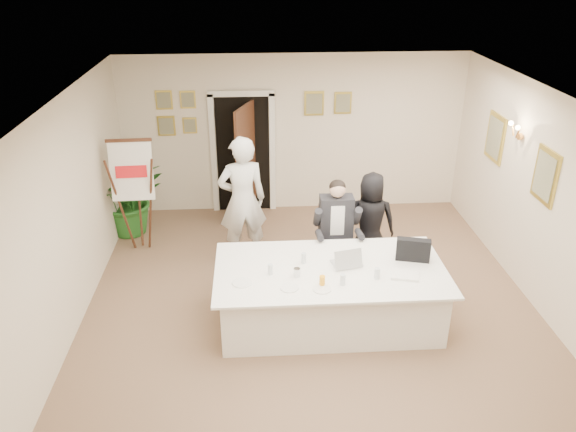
% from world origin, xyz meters
% --- Properties ---
extents(floor, '(7.00, 7.00, 0.00)m').
position_xyz_m(floor, '(0.00, 0.00, 0.00)').
color(floor, brown).
rests_on(floor, ground).
extents(ceiling, '(6.00, 7.00, 0.02)m').
position_xyz_m(ceiling, '(0.00, 0.00, 2.80)').
color(ceiling, white).
rests_on(ceiling, wall_back).
extents(wall_back, '(6.00, 0.10, 2.80)m').
position_xyz_m(wall_back, '(0.00, 3.50, 1.40)').
color(wall_back, beige).
rests_on(wall_back, floor).
extents(wall_left, '(0.10, 7.00, 2.80)m').
position_xyz_m(wall_left, '(-3.00, 0.00, 1.40)').
color(wall_left, beige).
rests_on(wall_left, floor).
extents(wall_right, '(0.10, 7.00, 2.80)m').
position_xyz_m(wall_right, '(3.00, 0.00, 1.40)').
color(wall_right, beige).
rests_on(wall_right, floor).
extents(doorway, '(1.14, 0.86, 2.20)m').
position_xyz_m(doorway, '(-0.88, 3.32, 1.04)').
color(doorway, black).
rests_on(doorway, floor).
extents(pictures_back_wall, '(3.40, 0.06, 0.80)m').
position_xyz_m(pictures_back_wall, '(-0.80, 3.47, 1.85)').
color(pictures_back_wall, gold).
rests_on(pictures_back_wall, wall_back).
extents(pictures_right_wall, '(0.06, 2.20, 0.80)m').
position_xyz_m(pictures_right_wall, '(2.97, 1.20, 1.75)').
color(pictures_right_wall, gold).
rests_on(pictures_right_wall, wall_right).
extents(wall_sconce, '(0.20, 0.30, 0.24)m').
position_xyz_m(wall_sconce, '(2.90, 1.20, 2.10)').
color(wall_sconce, gold).
rests_on(wall_sconce, wall_right).
extents(conference_table, '(2.86, 1.52, 0.78)m').
position_xyz_m(conference_table, '(0.20, -0.07, 0.39)').
color(conference_table, white).
rests_on(conference_table, floor).
extents(seated_man, '(0.67, 0.71, 1.50)m').
position_xyz_m(seated_man, '(0.43, 1.04, 0.75)').
color(seated_man, black).
rests_on(seated_man, floor).
extents(flip_chart, '(0.64, 0.41, 1.81)m').
position_xyz_m(flip_chart, '(-2.54, 2.02, 0.84)').
color(flip_chart, '#382211').
rests_on(flip_chart, floor).
extents(standing_man, '(0.80, 0.61, 1.97)m').
position_xyz_m(standing_man, '(-0.90, 1.60, 0.99)').
color(standing_man, silver).
rests_on(standing_man, floor).
extents(standing_woman, '(0.79, 0.58, 1.49)m').
position_xyz_m(standing_woman, '(0.97, 1.28, 0.74)').
color(standing_woman, black).
rests_on(standing_woman, floor).
extents(potted_palm, '(1.45, 1.39, 1.25)m').
position_xyz_m(potted_palm, '(-2.80, 2.65, 0.62)').
color(potted_palm, '#216020').
rests_on(potted_palm, floor).
extents(laptop, '(0.43, 0.44, 0.28)m').
position_xyz_m(laptop, '(0.41, 0.03, 0.91)').
color(laptop, '#B7BABC').
rests_on(laptop, conference_table).
extents(laptop_bag, '(0.44, 0.22, 0.30)m').
position_xyz_m(laptop_bag, '(1.26, 0.07, 0.92)').
color(laptop_bag, black).
rests_on(laptop_bag, conference_table).
extents(paper_stack, '(0.37, 0.30, 0.03)m').
position_xyz_m(paper_stack, '(1.07, -0.32, 0.79)').
color(paper_stack, white).
rests_on(paper_stack, conference_table).
extents(plate_left, '(0.30, 0.30, 0.01)m').
position_xyz_m(plate_left, '(-0.90, -0.34, 0.78)').
color(plate_left, white).
rests_on(plate_left, conference_table).
extents(plate_mid, '(0.26, 0.26, 0.01)m').
position_xyz_m(plate_mid, '(-0.34, -0.49, 0.78)').
color(plate_mid, white).
rests_on(plate_mid, conference_table).
extents(plate_near, '(0.24, 0.24, 0.01)m').
position_xyz_m(plate_near, '(0.03, -0.54, 0.78)').
color(plate_near, white).
rests_on(plate_near, conference_table).
extents(glass_a, '(0.08, 0.08, 0.14)m').
position_xyz_m(glass_a, '(-0.55, -0.16, 0.84)').
color(glass_a, silver).
rests_on(glass_a, conference_table).
extents(glass_b, '(0.07, 0.07, 0.14)m').
position_xyz_m(glass_b, '(0.29, -0.45, 0.84)').
color(glass_b, silver).
rests_on(glass_b, conference_table).
extents(glass_c, '(0.08, 0.08, 0.14)m').
position_xyz_m(glass_c, '(0.72, -0.34, 0.84)').
color(glass_c, silver).
rests_on(glass_c, conference_table).
extents(glass_d, '(0.06, 0.06, 0.14)m').
position_xyz_m(glass_d, '(-0.12, 0.08, 0.84)').
color(glass_d, silver).
rests_on(glass_d, conference_table).
extents(oj_glass, '(0.08, 0.08, 0.13)m').
position_xyz_m(oj_glass, '(0.05, -0.46, 0.84)').
color(oj_glass, '#FFA415').
rests_on(oj_glass, conference_table).
extents(steel_jug, '(0.08, 0.08, 0.11)m').
position_xyz_m(steel_jug, '(-0.23, -0.23, 0.83)').
color(steel_jug, silver).
rests_on(steel_jug, conference_table).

